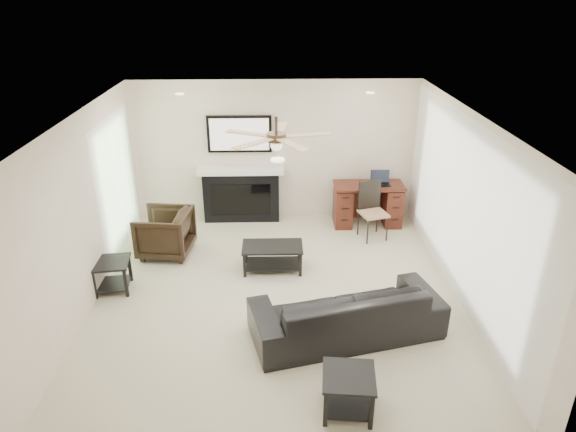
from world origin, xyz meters
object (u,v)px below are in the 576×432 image
object	(u,v)px
armchair	(165,233)
fireplace_unit	(240,170)
desk	(368,204)
coffee_table	(273,257)
sofa	(347,311)

from	to	relation	value
armchair	fireplace_unit	world-z (taller)	fireplace_unit
desk	coffee_table	bearing A→B (deg)	-137.40
armchair	coffee_table	distance (m)	1.79
fireplace_unit	desk	bearing A→B (deg)	-6.41
sofa	armchair	distance (m)	3.37
sofa	armchair	bearing A→B (deg)	-53.19
sofa	fireplace_unit	distance (m)	3.76
sofa	armchair	xyz separation A→B (m)	(-2.60, 2.15, 0.03)
sofa	armchair	size ratio (longest dim) A/B	2.85
armchair	coffee_table	size ratio (longest dim) A/B	0.90
coffee_table	desk	bearing A→B (deg)	42.82
sofa	coffee_table	world-z (taller)	sofa
armchair	coffee_table	bearing A→B (deg)	78.87
fireplace_unit	desk	world-z (taller)	fireplace_unit
sofa	fireplace_unit	world-z (taller)	fireplace_unit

